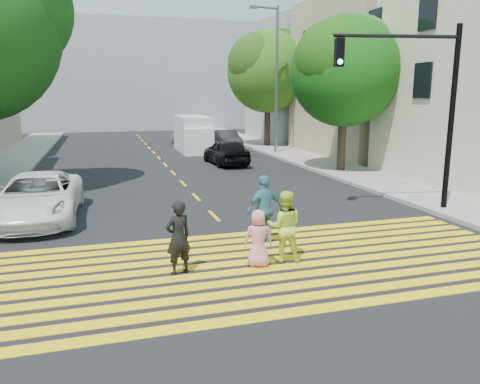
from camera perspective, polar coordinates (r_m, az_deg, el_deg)
name	(u,v)px	position (r m, az deg, el deg)	size (l,w,h in m)	color
ground	(281,286)	(9.95, 5.02, -11.34)	(120.00, 120.00, 0.00)	black
sidewalk_left	(14,160)	(31.15, -25.84, 3.54)	(3.00, 40.00, 0.15)	gray
sidewalk_right	(325,165)	(26.62, 10.27, 3.32)	(3.00, 60.00, 0.15)	gray
crosswalk	(261,265)	(11.06, 2.57, -8.85)	(13.40, 5.30, 0.01)	yellow
lane_line	(156,155)	(31.42, -10.20, 4.46)	(0.12, 34.40, 0.01)	yellow
building_right_tan	(389,78)	(33.11, 17.75, 13.13)	(10.00, 10.00, 10.00)	tan
building_right_grey	(316,82)	(42.69, 9.28, 13.09)	(10.00, 10.00, 10.00)	gray
backdrop_block	(128,76)	(56.64, -13.44, 13.58)	(30.00, 8.00, 12.00)	gray
tree_right_near	(346,66)	(24.31, 12.77, 14.79)	(6.77, 6.64, 7.83)	black
tree_right_far	(269,67)	(35.74, 3.52, 14.96)	(7.42, 7.22, 8.75)	black
pedestrian_man	(178,238)	(10.37, -7.54, -5.53)	(0.61, 0.40, 1.66)	black
pedestrian_woman	(284,226)	(11.10, 5.45, -4.19)	(0.83, 0.65, 1.71)	#CBE440
pedestrian_child	(258,238)	(10.77, 2.25, -5.67)	(0.66, 0.43, 1.35)	pink
pedestrian_extra	(265,209)	(12.39, 3.02, -2.14)	(1.08, 0.45, 1.85)	teal
white_sedan	(38,197)	(16.04, -23.45, -0.60)	(2.44, 5.28, 1.47)	white
dark_car_near	(226,152)	(26.63, -1.73, 4.94)	(1.74, 4.32, 1.47)	black
silver_car	(181,135)	(40.09, -7.16, 6.95)	(1.67, 4.10, 1.19)	#949DAC
dark_car_parked	(227,139)	(34.60, -1.61, 6.42)	(1.44, 4.12, 1.36)	black
white_van	(193,135)	(32.80, -5.71, 6.93)	(2.03, 5.23, 2.46)	silver
traffic_signal	(420,93)	(16.41, 21.14, 11.17)	(4.11, 0.98, 6.10)	black
street_lamp	(274,71)	(31.18, 4.19, 14.50)	(2.11, 0.71, 9.41)	slate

